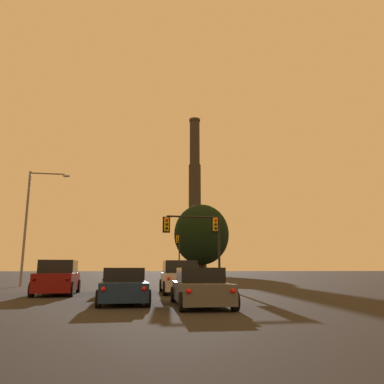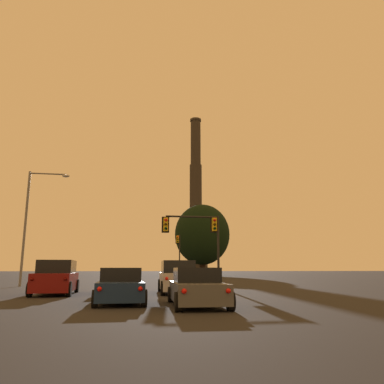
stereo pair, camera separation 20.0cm
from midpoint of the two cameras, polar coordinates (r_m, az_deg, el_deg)
sedan_right_lane_second at (r=14.77m, az=0.86°, el=-14.40°), size 2.17×4.77×1.43m
suv_right_lane_front at (r=22.41m, az=-2.22°, el=-12.89°), size 2.27×4.97×1.86m
suv_left_lane_front at (r=22.52m, az=-19.99°, el=-12.20°), size 2.25×4.96×1.86m
sedan_center_lane_second at (r=16.36m, az=-10.74°, el=-13.94°), size 2.05×4.73×1.43m
sedan_center_lane_front at (r=22.87m, az=-11.07°, el=-13.24°), size 2.01×4.71×1.43m
traffic_light_far_right at (r=54.62m, az=-2.19°, el=-8.79°), size 0.78×0.50×6.32m
traffic_light_overhead_right at (r=29.23m, az=1.08°, el=-6.19°), size 4.61×0.50×5.49m
street_lamp at (r=34.27m, az=-23.26°, el=-3.24°), size 3.40×0.36×9.63m
smokestack at (r=114.81m, az=0.38°, el=-2.79°), size 6.98×6.98×48.83m
treeline_far_right at (r=80.23m, az=1.39°, el=-6.48°), size 11.69×10.52×15.09m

